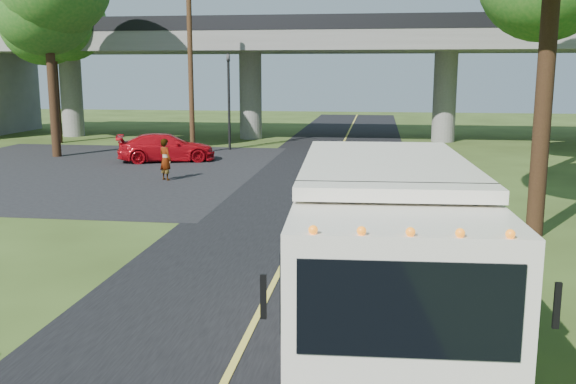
% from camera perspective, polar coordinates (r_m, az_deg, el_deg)
% --- Properties ---
extents(ground, '(120.00, 120.00, 0.00)m').
position_cam_1_polar(ground, '(9.49, -5.46, -16.25)').
color(ground, '#304016').
rests_on(ground, ground).
extents(road, '(7.00, 90.00, 0.02)m').
position_cam_1_polar(road, '(18.82, 1.58, -2.42)').
color(road, black).
rests_on(road, ground).
extents(parking_lot, '(16.00, 18.00, 0.01)m').
position_cam_1_polar(parking_lot, '(29.59, -18.25, 1.87)').
color(parking_lot, black).
rests_on(parking_lot, ground).
extents(lane_line, '(0.12, 90.00, 0.01)m').
position_cam_1_polar(lane_line, '(18.82, 1.58, -2.36)').
color(lane_line, gold).
rests_on(lane_line, road).
extents(overpass, '(54.00, 10.00, 7.30)m').
position_cam_1_polar(overpass, '(40.27, 5.19, 11.09)').
color(overpass, slate).
rests_on(overpass, ground).
extents(traffic_signal, '(0.18, 0.22, 5.20)m').
position_cam_1_polar(traffic_signal, '(35.16, -5.29, 8.93)').
color(traffic_signal, black).
rests_on(traffic_signal, ground).
extents(utility_pole, '(1.60, 0.26, 9.00)m').
position_cam_1_polar(utility_pole, '(33.60, -8.66, 11.15)').
color(utility_pole, '#472D19').
rests_on(utility_pole, ground).
extents(tree_left_far, '(5.26, 5.16, 9.89)m').
position_cam_1_polar(tree_left_far, '(40.79, -20.21, 14.56)').
color(tree_left_far, '#382314').
rests_on(tree_left_far, ground).
extents(step_van, '(2.93, 7.12, 2.93)m').
position_cam_1_polar(step_van, '(9.77, 8.69, -5.46)').
color(step_van, silver).
rests_on(step_van, ground).
extents(red_sedan, '(4.95, 3.29, 1.33)m').
position_cam_1_polar(red_sedan, '(31.23, -10.76, 3.90)').
color(red_sedan, '#B80B14').
rests_on(red_sedan, ground).
extents(pedestrian, '(0.73, 0.68, 1.67)m').
position_cam_1_polar(pedestrian, '(25.78, -10.84, 2.85)').
color(pedestrian, gray).
rests_on(pedestrian, ground).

